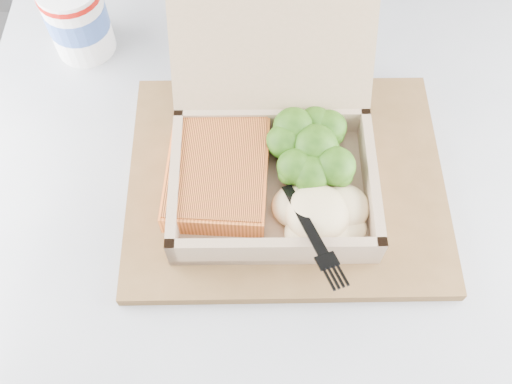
# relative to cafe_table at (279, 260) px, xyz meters

# --- Properties ---
(floor) EXTENTS (4.00, 4.00, 0.00)m
(floor) POSITION_rel_cafe_table_xyz_m (-0.32, 0.18, -0.53)
(floor) COLOR #99999F
(floor) RESTS_ON ground
(cafe_table) EXTENTS (0.80, 0.80, 0.71)m
(cafe_table) POSITION_rel_cafe_table_xyz_m (0.00, 0.00, 0.00)
(cafe_table) COLOR black
(cafe_table) RESTS_ON floor
(serving_tray) EXTENTS (0.37, 0.31, 0.01)m
(serving_tray) POSITION_rel_cafe_table_xyz_m (-0.00, 0.02, 0.19)
(serving_tray) COLOR brown
(serving_tray) RESTS_ON cafe_table
(takeout_container) EXTENTS (0.24, 0.28, 0.18)m
(takeout_container) POSITION_rel_cafe_table_xyz_m (-0.02, 0.04, 0.24)
(takeout_container) COLOR #A07F60
(takeout_container) RESTS_ON serving_tray
(salmon_fillet) EXTENTS (0.11, 0.14, 0.03)m
(salmon_fillet) POSITION_rel_cafe_table_xyz_m (-0.07, 0.01, 0.22)
(salmon_fillet) COLOR orange
(salmon_fillet) RESTS_ON takeout_container
(broccoli_pile) EXTENTS (0.11, 0.11, 0.04)m
(broccoli_pile) POSITION_rel_cafe_table_xyz_m (0.03, 0.04, 0.23)
(broccoli_pile) COLOR #417B1B
(broccoli_pile) RESTS_ON takeout_container
(mashed_potatoes) EXTENTS (0.11, 0.09, 0.04)m
(mashed_potatoes) POSITION_rel_cafe_table_xyz_m (0.03, -0.04, 0.23)
(mashed_potatoes) COLOR beige
(mashed_potatoes) RESTS_ON takeout_container
(plastic_fork) EXTENTS (0.07, 0.13, 0.03)m
(plastic_fork) POSITION_rel_cafe_table_xyz_m (0.01, -0.04, 0.24)
(plastic_fork) COLOR black
(plastic_fork) RESTS_ON mashed_potatoes
(paper_cup) EXTENTS (0.08, 0.08, 0.10)m
(paper_cup) POSITION_rel_cafe_table_xyz_m (-0.27, 0.20, 0.23)
(paper_cup) COLOR white
(paper_cup) RESTS_ON cafe_table
(receipt) EXTENTS (0.09, 0.14, 0.00)m
(receipt) POSITION_rel_cafe_table_xyz_m (0.03, 0.22, 0.18)
(receipt) COLOR white
(receipt) RESTS_ON cafe_table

